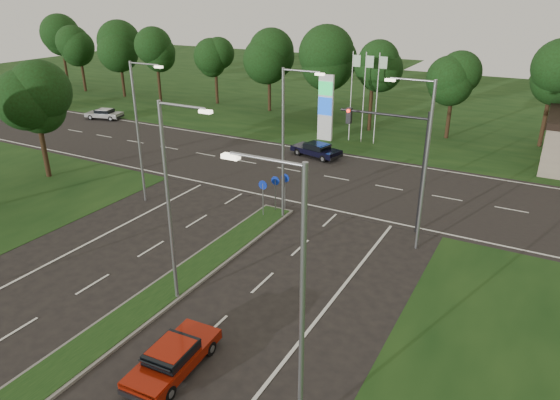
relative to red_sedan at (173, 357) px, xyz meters
The scene contains 18 objects.
ground 4.40m from the red_sedan, 147.43° to the right, with size 160.00×160.00×0.00m, color black.
verge_far 52.78m from the red_sedan, 93.99° to the left, with size 160.00×50.00×0.02m, color black.
cross_road 21.97m from the red_sedan, 99.63° to the left, with size 160.00×12.00×0.02m, color black.
median_kerb 4.06m from the red_sedan, 155.79° to the left, with size 2.00×26.00×0.12m, color slate.
streetlight_median_near 6.38m from the red_sedan, 126.21° to the left, with size 2.53×0.22×9.00m.
streetlight_median_far 14.62m from the red_sedan, 101.08° to the left, with size 2.53×0.22×9.00m.
streetlight_left_far 17.30m from the red_sedan, 135.78° to the left, with size 2.53×0.22×9.00m.
streetlight_right_far 15.26m from the red_sedan, 69.43° to the left, with size 2.53×0.22×9.00m.
streetlight_right_near 6.82m from the red_sedan, ahead, with size 2.53×0.22×9.00m.
traffic_signal 16.55m from the red_sedan, 77.34° to the left, with size 5.10×0.42×7.00m.
median_signs 14.57m from the red_sedan, 104.65° to the left, with size 1.16×1.76×2.38m.
gas_pylon 31.70m from the red_sedan, 103.66° to the left, with size 5.80×1.26×8.00m.
tree_left_far 25.10m from the red_sedan, 151.76° to the left, with size 5.20×5.20×8.86m.
treeline_far 38.27m from the red_sedan, 95.43° to the left, with size 6.00×6.00×9.90m.
red_sedan is the anchor object (origin of this frame).
navy_sedan 26.39m from the red_sedan, 103.60° to the left, with size 4.51×2.68×1.16m.
far_car_a 41.57m from the red_sedan, 140.11° to the left, with size 4.08×2.54×1.09m.
far_car_b 49.51m from the red_sedan, 147.44° to the left, with size 5.20×3.47×1.38m.
Camera 1 is at (14.04, -8.45, 12.87)m, focal length 32.00 mm.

